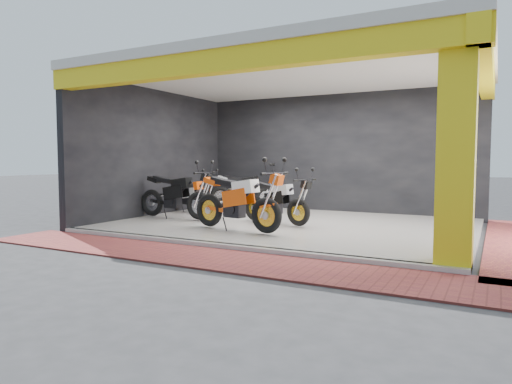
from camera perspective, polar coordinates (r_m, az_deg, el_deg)
ground at (r=9.08m, az=-0.62°, el=-6.06°), size 80.00×80.00×0.00m
showroom_floor at (r=10.85m, az=4.46°, el=-4.15°), size 8.00×6.00×0.10m
showroom_ceiling at (r=10.93m, az=4.56°, el=14.61°), size 8.40×6.40×0.20m
back_wall at (r=13.64m, az=9.73°, el=4.63°), size 8.20×0.20×3.50m
left_wall at (r=12.94m, az=-12.45°, el=4.63°), size 0.20×6.20×3.50m
corner_column at (r=7.12m, az=23.78°, el=4.98°), size 0.50×0.50×3.50m
header_beam_front at (r=8.26m, az=-4.10°, el=15.97°), size 8.40×0.30×0.40m
header_beam_right at (r=10.00m, az=26.72°, el=13.45°), size 0.30×6.40×0.40m
floor_kerb at (r=8.21m, az=-4.06°, el=-6.80°), size 8.00×0.20×0.10m
paver_front at (r=7.58m, az=-7.22°, el=-8.00°), size 9.00×1.40×0.03m
moto_hero at (r=9.06m, az=1.31°, el=-0.74°), size 2.53×1.29×1.48m
moto_row_a at (r=10.14m, az=5.33°, el=-0.84°), size 2.20×1.30×1.27m
moto_row_b at (r=11.25m, az=-7.19°, el=0.01°), size 2.34×0.91×1.42m
moto_row_c at (r=12.61m, az=-6.27°, el=-0.05°), size 2.06×1.04×1.20m
moto_row_d at (r=13.85m, az=1.28°, el=0.63°), size 2.34×1.48×1.34m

